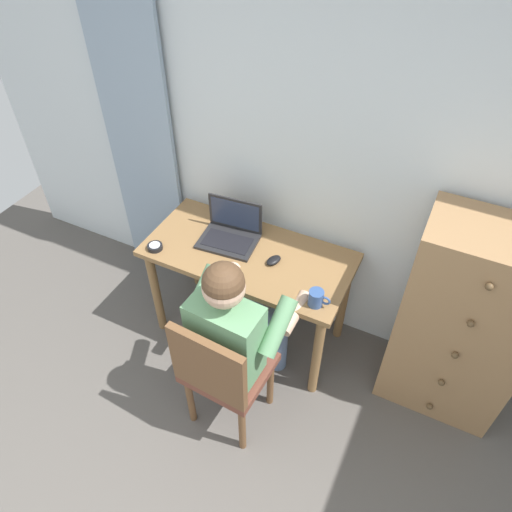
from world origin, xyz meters
TOP-DOWN VIEW (x-y plane):
  - wall_back at (0.00, 2.20)m, footprint 4.80×0.05m
  - curtain_panel at (-1.21, 2.13)m, footprint 0.51×0.03m
  - desk at (-0.29, 1.84)m, footprint 1.23×0.59m
  - dresser at (0.94, 1.94)m, footprint 0.65×0.44m
  - chair at (-0.12, 1.19)m, footprint 0.44×0.42m
  - person_seated at (-0.11, 1.37)m, footprint 0.55×0.60m
  - laptop at (-0.44, 1.90)m, footprint 0.36×0.28m
  - computer_mouse at (-0.12, 1.83)m, footprint 0.09×0.11m
  - desk_clock at (-0.80, 1.62)m, footprint 0.09×0.09m
  - coffee_mug at (0.21, 1.64)m, footprint 0.12×0.08m

SIDE VIEW (x-z plane):
  - chair at x=-0.12m, z-range 0.06..0.95m
  - desk at x=-0.29m, z-range 0.26..0.99m
  - dresser at x=0.94m, z-range 0.00..1.27m
  - person_seated at x=-0.11m, z-range 0.08..1.29m
  - desk_clock at x=-0.80m, z-range 0.73..0.77m
  - computer_mouse at x=-0.12m, z-range 0.73..0.77m
  - coffee_mug at x=0.21m, z-range 0.74..0.83m
  - laptop at x=-0.44m, z-range 0.67..0.91m
  - curtain_panel at x=-1.21m, z-range 0.00..2.14m
  - wall_back at x=0.00m, z-range 0.00..2.50m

